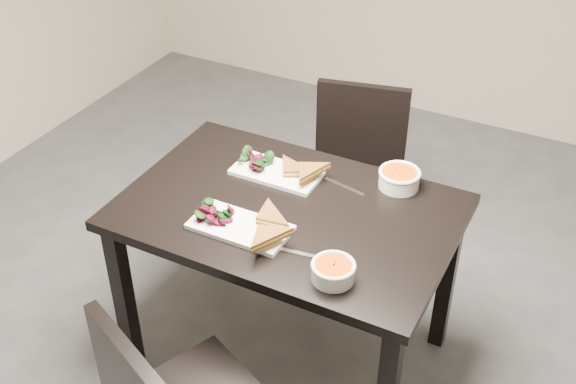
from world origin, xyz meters
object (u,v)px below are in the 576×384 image
object	(u,v)px
chair_far	(355,168)
plate_near	(240,227)
plate_far	(277,173)
table	(288,229)
soup_bowl_far	(399,178)
soup_bowl_near	(333,270)

from	to	relation	value
chair_far	plate_near	bearing A→B (deg)	-106.52
chair_far	plate_far	xyz separation A→B (m)	(-0.11, -0.56, 0.27)
table	plate_far	world-z (taller)	plate_far
table	plate_near	size ratio (longest dim) A/B	3.44
chair_far	plate_near	xyz separation A→B (m)	(-0.06, -0.92, 0.27)
chair_far	soup_bowl_far	distance (m)	0.62
chair_far	soup_bowl_far	bearing A→B (deg)	-64.10
table	plate_far	distance (m)	0.24
plate_far	soup_bowl_far	bearing A→B (deg)	17.34
soup_bowl_near	plate_far	world-z (taller)	soup_bowl_near
table	soup_bowl_far	world-z (taller)	soup_bowl_far
soup_bowl_far	table	bearing A→B (deg)	-134.90
soup_bowl_near	soup_bowl_far	distance (m)	0.58
table	soup_bowl_far	xyz separation A→B (m)	(0.31, 0.31, 0.14)
table	chair_far	xyz separation A→B (m)	(-0.03, 0.73, -0.17)
soup_bowl_near	plate_far	bearing A→B (deg)	134.62
plate_near	chair_far	bearing A→B (deg)	86.07
plate_near	soup_bowl_far	size ratio (longest dim) A/B	2.21
table	plate_near	world-z (taller)	plate_near
soup_bowl_near	plate_near	bearing A→B (deg)	167.51
chair_far	plate_near	size ratio (longest dim) A/B	2.43
plate_near	soup_bowl_near	xyz separation A→B (m)	(0.39, -0.09, 0.03)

